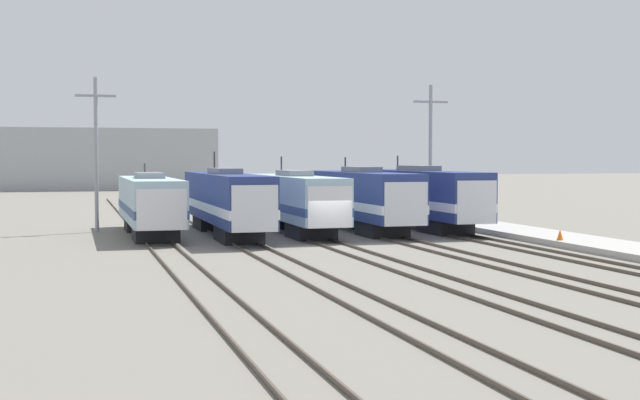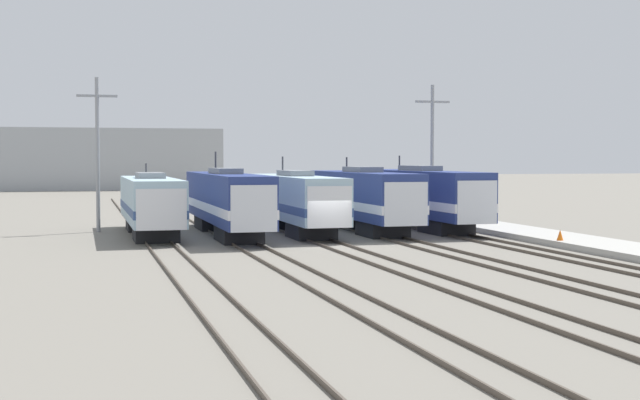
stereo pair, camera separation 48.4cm
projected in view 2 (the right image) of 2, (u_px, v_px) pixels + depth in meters
ground_plane at (331, 245)px, 49.77m from camera, size 400.00×400.00×0.00m
rail_pair_far_left at (164, 249)px, 47.36m from camera, size 1.50×120.00×0.15m
rail_pair_center_left at (250, 246)px, 48.56m from camera, size 1.51×120.00×0.15m
rail_pair_center at (331, 244)px, 49.77m from camera, size 1.51×120.00×0.15m
rail_pair_center_right at (409, 242)px, 50.98m from camera, size 1.51×120.00×0.15m
rail_pair_far_right at (484, 240)px, 52.18m from camera, size 1.50×120.00×0.15m
locomotive_far_left at (151, 203)px, 55.75m from camera, size 3.02×16.15×4.54m
locomotive_center_left at (227, 201)px, 55.96m from camera, size 2.77×19.24×5.33m
locomotive_center at (297, 201)px, 57.65m from camera, size 2.87×16.76×5.00m
locomotive_center_right at (364, 198)px, 58.96m from camera, size 2.91×16.56×4.96m
locomotive_far_right at (422, 196)px, 61.43m from camera, size 2.81×18.68×5.08m
catenary_tower_left at (98, 150)px, 58.62m from camera, size 2.63×0.26×10.20m
catenary_tower_right at (432, 150)px, 64.77m from camera, size 2.63×0.26×10.20m
platform at (548, 237)px, 53.27m from camera, size 4.00×120.00×0.35m
traffic_cone at (560, 235)px, 49.03m from camera, size 0.37×0.37×0.60m
depot_building at (88, 159)px, 138.08m from camera, size 40.48×12.17×9.41m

